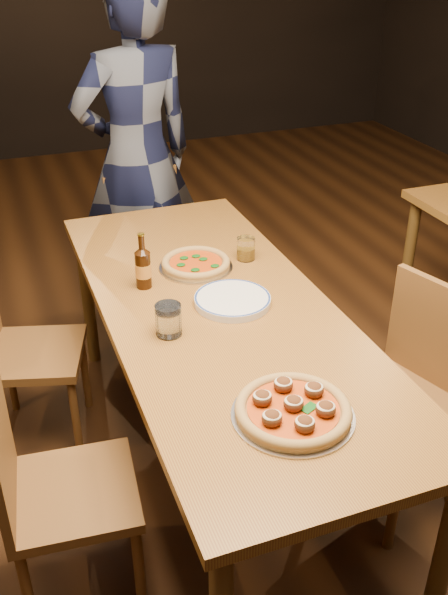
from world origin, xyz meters
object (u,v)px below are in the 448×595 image
object	(u,v)px
table_main	(219,325)
amber_glass	(246,249)
beer_bottle	(143,269)
pizza_margherita	(196,264)
chair_main_sw	(34,353)
diner	(137,158)
plate_stack	(232,300)
pizza_meatball	(293,409)
chair_main_nw	(73,492)
chair_main_e	(396,402)
water_glass	(168,320)
chair_end	(159,255)

from	to	relation	value
table_main	amber_glass	distance (m)	0.43
beer_bottle	pizza_margherita	bearing A→B (deg)	19.40
chair_main_sw	pizza_margherita	bearing A→B (deg)	-84.74
diner	plate_stack	bearing A→B (deg)	79.31
beer_bottle	amber_glass	distance (m)	0.46
table_main	diner	bearing A→B (deg)	88.43
pizza_meatball	pizza_margherita	bearing A→B (deg)	87.98
amber_glass	beer_bottle	bearing A→B (deg)	-169.15
chair_main_sw	plate_stack	bearing A→B (deg)	-106.28
diner	pizza_meatball	bearing A→B (deg)	77.03
chair_main_nw	beer_bottle	xyz separation A→B (m)	(0.41, 0.61, 0.41)
plate_stack	chair_main_nw	bearing A→B (deg)	-150.72
chair_main_e	plate_stack	size ratio (longest dim) A/B	3.25
water_glass	diner	distance (m)	1.45
chair_end	water_glass	world-z (taller)	chair_end
chair_main_e	pizza_margherita	xyz separation A→B (m)	(-0.52, 0.70, 0.32)
chair_main_nw	amber_glass	size ratio (longest dim) A/B	8.99
plate_stack	beer_bottle	world-z (taller)	beer_bottle
amber_glass	chair_main_nw	bearing A→B (deg)	-140.77
table_main	water_glass	distance (m)	0.27
chair_main_nw	pizza_margherita	size ratio (longest dim) A/B	2.85
chair_main_e	beer_bottle	world-z (taller)	beer_bottle
water_glass	amber_glass	bearing A→B (deg)	43.77
water_glass	table_main	bearing A→B (deg)	25.13
chair_main_sw	diner	bearing A→B (deg)	-21.97
chair_main_sw	chair_end	bearing A→B (deg)	-30.94
beer_bottle	pizza_meatball	bearing A→B (deg)	-77.26
chair_main_nw	chair_end	bearing A→B (deg)	-19.28
pizza_margherita	plate_stack	size ratio (longest dim) A/B	1.06
pizza_meatball	chair_main_nw	bearing A→B (deg)	156.18
table_main	chair_end	distance (m)	1.15
chair_main_sw	chair_main_e	bearing A→B (deg)	-108.80
chair_end	chair_main_sw	bearing A→B (deg)	-146.84
water_glass	diner	xyz separation A→B (m)	(0.25, 1.42, 0.10)
chair_main_nw	pizza_meatball	world-z (taller)	chair_main_nw
chair_main_sw	plate_stack	world-z (taller)	chair_main_sw
chair_main_sw	water_glass	bearing A→B (deg)	-126.44
water_glass	beer_bottle	bearing A→B (deg)	89.13
plate_stack	amber_glass	xyz separation A→B (m)	(0.18, 0.32, 0.03)
pizza_margherita	chair_main_e	bearing A→B (deg)	-53.61
chair_main_nw	amber_glass	distance (m)	1.17
pizza_meatball	beer_bottle	bearing A→B (deg)	102.74
pizza_margherita	water_glass	size ratio (longest dim) A/B	2.67
chair_main_sw	beer_bottle	bearing A→B (deg)	-99.84
chair_end	chair_main_e	bearing A→B (deg)	-82.15
pizza_margherita	amber_glass	xyz separation A→B (m)	(0.22, 0.00, 0.03)
pizza_margherita	plate_stack	xyz separation A→B (m)	(0.03, -0.32, -0.01)
chair_end	plate_stack	bearing A→B (deg)	-100.42
pizza_margherita	beer_bottle	xyz separation A→B (m)	(-0.23, -0.08, 0.06)
pizza_meatball	chair_end	bearing A→B (deg)	87.20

